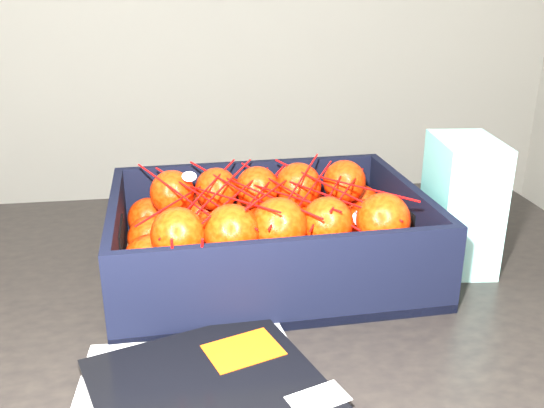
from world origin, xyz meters
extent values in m
cube|color=black|center=(-0.09, -0.32, 0.73)|extent=(1.23, 0.85, 0.04)
cylinder|color=black|center=(0.46, 0.03, 0.35)|extent=(0.06, 0.06, 0.71)
cube|color=#DA490B|center=(-0.07, -0.46, 0.77)|extent=(0.09, 0.07, 0.00)
cube|color=white|center=(-0.01, -0.55, 0.77)|extent=(0.06, 0.05, 0.00)
cube|color=olive|center=(0.00, -0.25, 0.76)|extent=(0.41, 0.31, 0.01)
cube|color=black|center=(0.00, -0.10, 0.81)|extent=(0.41, 0.01, 0.11)
cube|color=black|center=(0.00, -0.40, 0.81)|extent=(0.41, 0.01, 0.11)
cube|color=black|center=(-0.20, -0.25, 0.81)|extent=(0.01, 0.28, 0.11)
cube|color=black|center=(0.20, -0.25, 0.81)|extent=(0.01, 0.28, 0.11)
sphere|color=red|center=(-0.16, -0.36, 0.80)|extent=(0.06, 0.06, 0.06)
sphere|color=red|center=(-0.16, -0.28, 0.80)|extent=(0.07, 0.07, 0.07)
sphere|color=red|center=(-0.16, -0.21, 0.80)|extent=(0.06, 0.06, 0.06)
sphere|color=red|center=(-0.16, -0.14, 0.80)|extent=(0.06, 0.06, 0.06)
sphere|color=red|center=(-0.08, -0.35, 0.80)|extent=(0.06, 0.06, 0.06)
sphere|color=red|center=(-0.08, -0.29, 0.80)|extent=(0.07, 0.07, 0.07)
sphere|color=red|center=(-0.08, -0.21, 0.80)|extent=(0.06, 0.06, 0.06)
sphere|color=red|center=(-0.08, -0.14, 0.80)|extent=(0.07, 0.07, 0.07)
sphere|color=red|center=(0.00, -0.36, 0.80)|extent=(0.06, 0.06, 0.06)
sphere|color=red|center=(0.00, -0.29, 0.80)|extent=(0.07, 0.07, 0.07)
sphere|color=red|center=(0.00, -0.22, 0.80)|extent=(0.07, 0.07, 0.07)
sphere|color=red|center=(0.00, -0.14, 0.80)|extent=(0.07, 0.07, 0.07)
sphere|color=red|center=(0.08, -0.36, 0.80)|extent=(0.06, 0.06, 0.06)
sphere|color=red|center=(0.08, -0.29, 0.80)|extent=(0.07, 0.07, 0.07)
sphere|color=red|center=(0.08, -0.21, 0.80)|extent=(0.07, 0.07, 0.07)
sphere|color=red|center=(0.08, -0.14, 0.80)|extent=(0.06, 0.06, 0.06)
sphere|color=red|center=(0.16, -0.36, 0.80)|extent=(0.06, 0.06, 0.06)
sphere|color=red|center=(0.16, -0.28, 0.80)|extent=(0.06, 0.06, 0.06)
sphere|color=red|center=(0.16, -0.21, 0.80)|extent=(0.07, 0.07, 0.07)
sphere|color=red|center=(0.16, -0.14, 0.80)|extent=(0.07, 0.07, 0.07)
sphere|color=red|center=(-0.12, -0.32, 0.85)|extent=(0.07, 0.07, 0.07)
sphere|color=red|center=(-0.13, -0.17, 0.85)|extent=(0.06, 0.06, 0.06)
sphere|color=red|center=(-0.06, -0.33, 0.85)|extent=(0.07, 0.07, 0.07)
sphere|color=red|center=(-0.06, -0.17, 0.85)|extent=(0.06, 0.06, 0.06)
sphere|color=red|center=(0.00, -0.32, 0.85)|extent=(0.07, 0.07, 0.07)
sphere|color=red|center=(0.00, -0.18, 0.85)|extent=(0.06, 0.06, 0.06)
sphere|color=red|center=(0.06, -0.32, 0.85)|extent=(0.06, 0.06, 0.06)
sphere|color=red|center=(0.06, -0.18, 0.85)|extent=(0.07, 0.07, 0.07)
sphere|color=red|center=(0.13, -0.33, 0.85)|extent=(0.07, 0.07, 0.07)
sphere|color=red|center=(0.13, -0.17, 0.85)|extent=(0.06, 0.06, 0.06)
cylinder|color=red|center=(-0.11, -0.24, 0.86)|extent=(0.12, 0.21, 0.03)
cylinder|color=red|center=(-0.09, -0.24, 0.86)|extent=(0.12, 0.21, 0.02)
cylinder|color=red|center=(-0.06, -0.26, 0.87)|extent=(0.12, 0.21, 0.03)
cylinder|color=red|center=(-0.04, -0.24, 0.87)|extent=(0.12, 0.21, 0.02)
cylinder|color=red|center=(-0.01, -0.26, 0.87)|extent=(0.12, 0.21, 0.00)
cylinder|color=red|center=(0.01, -0.25, 0.86)|extent=(0.12, 0.21, 0.02)
cylinder|color=red|center=(0.04, -0.25, 0.86)|extent=(0.12, 0.21, 0.03)
cylinder|color=red|center=(0.06, -0.24, 0.86)|extent=(0.12, 0.21, 0.01)
cylinder|color=red|center=(0.09, -0.25, 0.87)|extent=(0.12, 0.21, 0.02)
cylinder|color=red|center=(0.11, -0.24, 0.87)|extent=(0.12, 0.21, 0.02)
cylinder|color=red|center=(-0.11, -0.24, 0.86)|extent=(0.12, 0.21, 0.02)
cylinder|color=red|center=(-0.09, -0.24, 0.87)|extent=(0.12, 0.21, 0.03)
cylinder|color=red|center=(-0.06, -0.24, 0.87)|extent=(0.12, 0.21, 0.02)
cylinder|color=red|center=(-0.04, -0.25, 0.87)|extent=(0.12, 0.21, 0.01)
cylinder|color=red|center=(-0.01, -0.24, 0.86)|extent=(0.12, 0.21, 0.01)
cylinder|color=red|center=(0.01, -0.24, 0.87)|extent=(0.12, 0.21, 0.03)
cylinder|color=red|center=(0.04, -0.25, 0.87)|extent=(0.12, 0.21, 0.03)
cylinder|color=red|center=(0.06, -0.24, 0.86)|extent=(0.12, 0.21, 0.01)
cylinder|color=red|center=(0.09, -0.25, 0.86)|extent=(0.12, 0.21, 0.02)
cylinder|color=red|center=(0.11, -0.25, 0.86)|extent=(0.12, 0.21, 0.02)
cylinder|color=red|center=(-0.13, -0.39, 0.83)|extent=(0.00, 0.03, 0.09)
cylinder|color=red|center=(-0.10, -0.39, 0.83)|extent=(0.01, 0.04, 0.08)
cube|color=silver|center=(0.26, -0.27, 0.84)|extent=(0.10, 0.13, 0.18)
camera|label=1|loc=(-0.13, -0.98, 1.13)|focal=39.63mm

